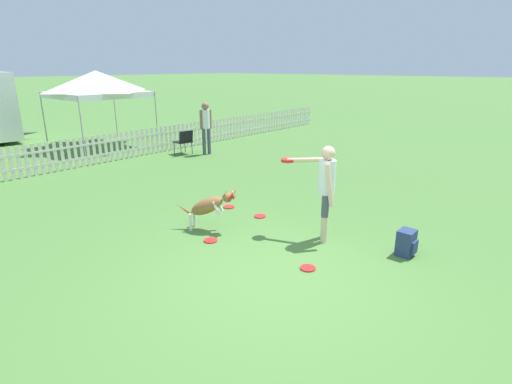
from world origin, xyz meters
name	(u,v)px	position (x,y,z in m)	size (l,w,h in m)	color
ground_plane	(275,280)	(0.00, 0.00, 0.00)	(240.00, 240.00, 0.00)	#4C7A38
handler_person	(325,182)	(1.61, 0.25, 1.02)	(0.43, 1.09, 1.64)	beige
leaping_dog	(209,206)	(0.62, 2.03, 0.47)	(0.68, 1.06, 0.79)	olive
frisbee_near_handler	(308,268)	(0.57, -0.16, 0.01)	(0.23, 0.23, 0.02)	red
frisbee_near_dog	(229,207)	(1.71, 2.61, 0.01)	(0.23, 0.23, 0.02)	red
frisbee_midfield	(211,240)	(0.29, 1.65, 0.01)	(0.23, 0.23, 0.02)	red
frisbee_far_scatter	(260,216)	(1.73, 1.76, 0.01)	(0.23, 0.23, 0.02)	red
backpack_on_grass	(406,243)	(1.96, -1.08, 0.21)	(0.28, 0.28, 0.42)	navy
picket_fence	(30,160)	(0.00, 8.39, 0.45)	(27.01, 0.04, 0.89)	beige
folding_chair_blue_left	(184,140)	(4.52, 7.48, 0.49)	(0.57, 0.58, 0.82)	#333338
canopy_tent_main	(97,84)	(3.49, 10.96, 2.25)	(2.91, 2.91, 2.71)	#B2B2B2
spectator_standing	(206,123)	(5.03, 6.93, 1.06)	(0.40, 0.27, 1.73)	#474C5B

